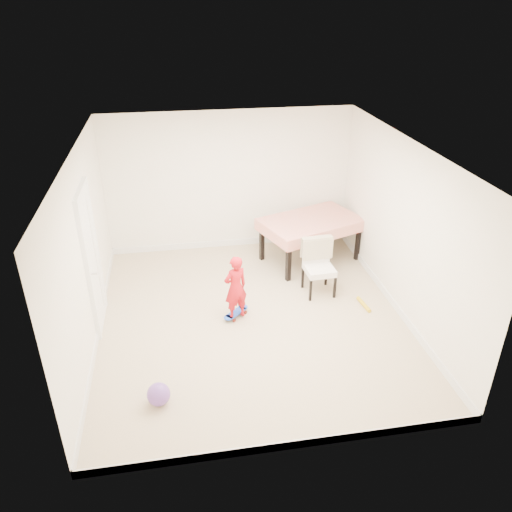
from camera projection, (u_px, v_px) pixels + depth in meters
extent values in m
plane|color=tan|center=(252.00, 318.00, 7.56)|extent=(5.00, 5.00, 0.00)
cube|color=white|center=(251.00, 151.00, 6.35)|extent=(4.50, 5.00, 0.04)
cube|color=white|center=(230.00, 182.00, 9.11)|extent=(4.50, 0.04, 2.60)
cube|color=white|center=(293.00, 353.00, 4.79)|extent=(4.50, 0.04, 2.60)
cube|color=white|center=(86.00, 253.00, 6.62)|extent=(0.04, 5.00, 2.60)
cube|color=white|center=(402.00, 230.00, 7.28)|extent=(0.04, 5.00, 2.60)
cube|color=white|center=(92.00, 261.00, 7.01)|extent=(0.11, 0.94, 2.11)
cube|color=white|center=(231.00, 243.00, 9.70)|extent=(4.50, 0.02, 0.12)
cube|color=white|center=(289.00, 445.00, 5.36)|extent=(4.50, 0.02, 0.12)
cube|color=white|center=(99.00, 330.00, 7.20)|extent=(0.02, 5.00, 0.12)
cube|color=white|center=(392.00, 301.00, 7.86)|extent=(0.02, 5.00, 0.12)
imported|color=red|center=(236.00, 290.00, 7.31)|extent=(0.44, 0.37, 1.02)
sphere|color=#7146A8|center=(159.00, 394.00, 5.92)|extent=(0.28, 0.28, 0.28)
cylinder|color=gold|center=(364.00, 304.00, 7.83)|extent=(0.10, 0.40, 0.06)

